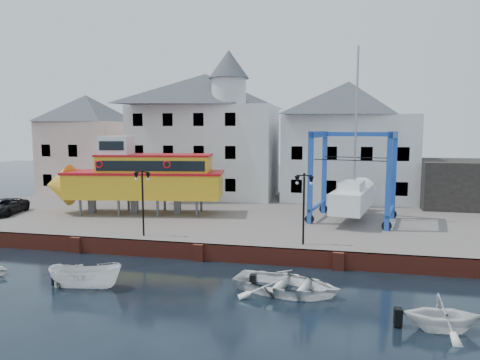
# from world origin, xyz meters

# --- Properties ---
(ground) EXTENTS (140.00, 140.00, 0.00)m
(ground) POSITION_xyz_m (0.00, 0.00, 0.00)
(ground) COLOR black
(ground) RESTS_ON ground
(hardstanding) EXTENTS (44.00, 22.00, 1.00)m
(hardstanding) POSITION_xyz_m (0.00, 11.00, 0.50)
(hardstanding) COLOR slate
(hardstanding) RESTS_ON ground
(quay_wall) EXTENTS (44.00, 0.47, 1.00)m
(quay_wall) POSITION_xyz_m (-0.00, 0.10, 0.50)
(quay_wall) COLOR maroon
(quay_wall) RESTS_ON ground
(building_pink) EXTENTS (8.00, 7.00, 10.30)m
(building_pink) POSITION_xyz_m (-18.00, 18.00, 6.15)
(building_pink) COLOR beige
(building_pink) RESTS_ON hardstanding
(building_white_main) EXTENTS (14.00, 8.30, 14.00)m
(building_white_main) POSITION_xyz_m (-4.87, 18.39, 7.34)
(building_white_main) COLOR white
(building_white_main) RESTS_ON hardstanding
(building_white_right) EXTENTS (12.00, 8.00, 11.20)m
(building_white_right) POSITION_xyz_m (9.00, 19.00, 6.60)
(building_white_right) COLOR white
(building_white_right) RESTS_ON hardstanding
(shed_dark) EXTENTS (8.00, 7.00, 4.00)m
(shed_dark) POSITION_xyz_m (19.00, 17.00, 3.00)
(shed_dark) COLOR black
(shed_dark) RESTS_ON hardstanding
(lamp_post_left) EXTENTS (1.12, 0.32, 4.20)m
(lamp_post_left) POSITION_xyz_m (-4.00, 1.20, 4.17)
(lamp_post_left) COLOR black
(lamp_post_left) RESTS_ON hardstanding
(lamp_post_right) EXTENTS (1.12, 0.32, 4.20)m
(lamp_post_right) POSITION_xyz_m (6.00, 1.20, 4.17)
(lamp_post_right) COLOR black
(lamp_post_right) RESTS_ON hardstanding
(tour_boat) EXTENTS (14.52, 5.51, 6.17)m
(tour_boat) POSITION_xyz_m (-7.76, 7.80, 3.91)
(tour_boat) COLOR #59595E
(tour_boat) RESTS_ON hardstanding
(travel_lift) EXTENTS (6.71, 8.60, 12.60)m
(travel_lift) POSITION_xyz_m (9.26, 9.20, 3.11)
(travel_lift) COLOR #143EAD
(travel_lift) RESTS_ON hardstanding
(van) EXTENTS (2.81, 4.67, 1.21)m
(van) POSITION_xyz_m (-17.71, 5.40, 1.61)
(van) COLOR black
(van) RESTS_ON hardstanding
(motorboat_a) EXTENTS (3.77, 1.84, 1.40)m
(motorboat_a) POSITION_xyz_m (-4.03, -5.39, 0.00)
(motorboat_a) COLOR white
(motorboat_a) RESTS_ON ground
(motorboat_b) EXTENTS (5.73, 4.61, 1.05)m
(motorboat_b) POSITION_xyz_m (5.55, -3.88, 0.00)
(motorboat_b) COLOR white
(motorboat_b) RESTS_ON ground
(motorboat_c) EXTENTS (3.11, 2.74, 1.55)m
(motorboat_c) POSITION_xyz_m (11.77, -6.55, 0.00)
(motorboat_c) COLOR white
(motorboat_c) RESTS_ON ground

